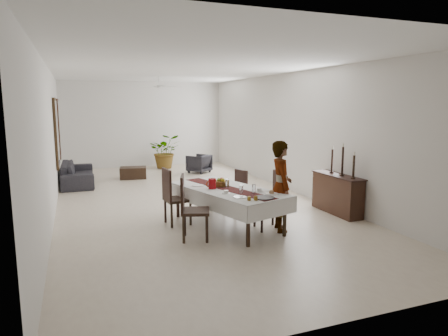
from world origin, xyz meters
TOP-DOWN VIEW (x-y plane):
  - floor at (0.00, 0.00)m, footprint 6.00×12.00m
  - ceiling at (0.00, 0.00)m, footprint 6.00×12.00m
  - wall_back at (0.00, 6.00)m, footprint 6.00×0.02m
  - wall_front at (0.00, -6.00)m, footprint 6.00×0.02m
  - wall_left at (-3.00, 0.00)m, footprint 0.02×12.00m
  - wall_right at (3.00, 0.00)m, footprint 0.02×12.00m
  - dining_table_top at (0.19, -2.26)m, footprint 1.64×2.56m
  - table_leg_fl at (0.10, -3.46)m, footprint 0.09×0.09m
  - table_leg_fr at (0.94, -3.21)m, footprint 0.09×0.09m
  - table_leg_bl at (-0.55, -1.31)m, footprint 0.09×0.09m
  - table_leg_br at (0.28, -1.06)m, footprint 0.09×0.09m
  - tablecloth_top at (0.19, -2.26)m, footprint 1.86×2.78m
  - tablecloth_drape_left at (-0.36, -2.43)m, footprint 0.75×2.44m
  - tablecloth_drape_right at (0.74, -2.09)m, footprint 0.75×2.44m
  - tablecloth_drape_near at (0.56, -3.48)m, footprint 1.12×0.35m
  - tablecloth_drape_far at (-0.18, -1.05)m, footprint 1.12×0.35m
  - table_runner at (0.19, -2.26)m, footprint 1.05×2.46m
  - red_pitcher at (-0.09, -2.19)m, footprint 0.19×0.19m
  - pitcher_handle at (-0.17, -2.22)m, footprint 0.12×0.05m
  - wine_glass_near at (0.49, -2.84)m, footprint 0.07×0.07m
  - wine_glass_mid at (0.25, -2.81)m, footprint 0.07×0.07m
  - wine_glass_far at (0.22, -2.20)m, footprint 0.07×0.07m
  - teacup_right at (0.65, -2.74)m, footprint 0.09×0.09m
  - saucer_right at (0.65, -2.74)m, footprint 0.15×0.15m
  - teacup_left at (0.01, -2.68)m, footprint 0.09×0.09m
  - saucer_left at (0.01, -2.68)m, footprint 0.15×0.15m
  - plate_near_right at (0.76, -3.02)m, footprint 0.24×0.24m
  - bread_near_right at (0.76, -3.02)m, footprint 0.09×0.09m
  - plate_near_left at (0.12, -3.06)m, footprint 0.24×0.24m
  - plate_far_left at (-0.27, -1.83)m, footprint 0.24×0.24m
  - serving_tray at (0.49, -3.25)m, footprint 0.36×0.36m
  - jam_jar_a at (0.29, -3.34)m, footprint 0.06×0.06m
  - jam_jar_b at (0.18, -3.32)m, footprint 0.06×0.06m
  - fruit_basket at (0.17, -2.01)m, footprint 0.30×0.30m
  - fruit_red at (0.19, -1.98)m, footprint 0.09×0.09m
  - fruit_green at (0.12, -1.99)m, footprint 0.08×0.08m
  - fruit_yellow at (0.18, -2.06)m, footprint 0.08×0.08m
  - chair_right_near_seat at (0.85, -2.70)m, footprint 0.50×0.50m
  - chair_right_near_leg_fl at (1.03, -2.91)m, footprint 0.05×0.05m
  - chair_right_near_leg_fr at (1.06, -2.52)m, footprint 0.05×0.05m
  - chair_right_near_leg_bl at (0.65, -2.88)m, footprint 0.05×0.05m
  - chair_right_near_leg_br at (0.68, -2.49)m, footprint 0.05×0.05m
  - chair_right_near_back at (1.07, -2.72)m, footprint 0.08×0.47m
  - chair_right_far_seat at (0.71, -1.40)m, footprint 0.50×0.50m
  - chair_right_far_leg_fl at (0.92, -1.49)m, footprint 0.05×0.05m
  - chair_right_far_leg_fr at (0.81, -1.19)m, footprint 0.05×0.05m
  - chair_right_far_leg_bl at (0.62, -1.60)m, footprint 0.05×0.05m
  - chair_right_far_leg_br at (0.51, -1.30)m, footprint 0.05×0.05m
  - chair_right_far_back at (0.88, -1.34)m, footprint 0.17×0.38m
  - chair_left_near_seat at (-0.61, -2.80)m, footprint 0.61×0.61m
  - chair_left_near_leg_fl at (-0.74, -2.55)m, footprint 0.06×0.06m
  - chair_left_near_leg_fr at (-0.86, -2.93)m, footprint 0.06×0.06m
  - chair_left_near_leg_bl at (-0.36, -2.67)m, footprint 0.06×0.06m
  - chair_left_near_leg_br at (-0.48, -3.05)m, footprint 0.06×0.06m
  - chair_left_near_back at (-0.82, -2.73)m, footprint 0.19×0.48m
  - chair_left_far_seat at (-0.68, -1.79)m, footprint 0.52×0.52m
  - chair_left_far_leg_fl at (-0.89, -1.61)m, footprint 0.05×0.05m
  - chair_left_far_leg_fr at (-0.85, -2.00)m, footprint 0.05×0.05m
  - chair_left_far_leg_bl at (-0.50, -1.57)m, footprint 0.05×0.05m
  - chair_left_far_leg_br at (-0.46, -1.96)m, footprint 0.05×0.05m
  - chair_left_far_back at (-0.89, -1.81)m, footprint 0.09×0.48m
  - woman at (1.03, -2.87)m, footprint 0.55×0.70m
  - sideboard_body at (2.78, -2.23)m, footprint 0.37×1.37m
  - sideboard_top at (2.78, -2.23)m, footprint 0.40×1.43m
  - candlestick_near_base at (2.78, -2.73)m, footprint 0.09×0.09m
  - candlestick_near_shaft at (2.78, -2.73)m, footprint 0.05×0.05m
  - candlestick_near_candle at (2.78, -2.73)m, footprint 0.03×0.03m
  - candlestick_mid_base at (2.78, -2.36)m, footprint 0.09×0.09m
  - candlestick_mid_shaft at (2.78, -2.36)m, footprint 0.05×0.05m
  - candlestick_mid_candle at (2.78, -2.36)m, footprint 0.03×0.03m
  - candlestick_far_base at (2.78, -2.00)m, footprint 0.09×0.09m
  - candlestick_far_shaft at (2.78, -2.00)m, footprint 0.05×0.05m
  - candlestick_far_candle at (2.78, -2.00)m, footprint 0.03×0.03m
  - sofa at (-2.48, 3.14)m, footprint 0.93×2.27m
  - armchair at (1.50, 3.84)m, footprint 0.96×0.96m
  - coffee_table at (-0.80, 3.53)m, footprint 0.90×0.67m
  - potted_plant at (0.63, 5.22)m, footprint 1.29×1.16m
  - mirror_frame_near at (-2.96, 2.20)m, footprint 0.06×1.05m
  - mirror_glass_near at (-2.92, 2.20)m, footprint 0.01×0.90m
  - mirror_frame_far at (-2.96, 4.30)m, footprint 0.06×1.05m
  - mirror_glass_far at (-2.92, 4.30)m, footprint 0.01×0.90m
  - fan_rod at (0.00, 3.00)m, footprint 0.04×0.04m
  - fan_hub at (0.00, 3.00)m, footprint 0.16×0.16m
  - fan_blade_n at (0.00, 3.35)m, footprint 0.10×0.55m
  - fan_blade_s at (0.00, 2.65)m, footprint 0.10×0.55m
  - fan_blade_e at (0.35, 3.00)m, footprint 0.55×0.10m
  - fan_blade_w at (-0.35, 3.00)m, footprint 0.55×0.10m

SIDE VIEW (x-z plane):
  - floor at x=0.00m, z-range 0.00..0.00m
  - coffee_table at x=-0.80m, z-range 0.00..0.36m
  - chair_right_far_leg_fl at x=0.92m, z-range 0.00..0.39m
  - chair_right_far_leg_fr at x=0.81m, z-range 0.00..0.39m
  - chair_right_far_leg_bl at x=0.62m, z-range 0.00..0.39m
  - chair_right_far_leg_br at x=0.51m, z-range 0.00..0.39m
  - chair_right_near_leg_fl at x=1.03m, z-range 0.00..0.46m
  - chair_right_near_leg_fr at x=1.06m, z-range 0.00..0.46m
  - chair_right_near_leg_bl at x=0.65m, z-range 0.00..0.46m
  - chair_right_near_leg_br at x=0.68m, z-range 0.00..0.46m
  - chair_left_far_leg_fl at x=-0.89m, z-range 0.00..0.47m
  - chair_left_far_leg_fr at x=-0.85m, z-range 0.00..0.47m
  - chair_left_far_leg_bl at x=-0.50m, z-range 0.00..0.47m
  - chair_left_far_leg_br at x=-0.46m, z-range 0.00..0.47m
  - chair_left_near_leg_fl at x=-0.74m, z-range 0.00..0.48m
  - chair_left_near_leg_fr at x=-0.86m, z-range 0.00..0.48m
  - chair_left_near_leg_bl at x=-0.36m, z-range 0.00..0.48m
  - chair_left_near_leg_br at x=-0.48m, z-range 0.00..0.48m
  - armchair at x=1.50m, z-range 0.00..0.63m
  - sofa at x=-2.48m, z-range 0.00..0.66m
  - table_leg_fl at x=0.10m, z-range 0.00..0.69m
  - table_leg_fr at x=0.94m, z-range 0.00..0.69m
  - table_leg_bl at x=-0.55m, z-range 0.00..0.69m
  - table_leg_br at x=0.28m, z-range 0.00..0.69m
  - sideboard_body at x=2.78m, z-range 0.00..0.82m
  - chair_right_far_seat at x=0.71m, z-range 0.39..0.43m
  - chair_right_near_seat at x=0.85m, z-range 0.46..0.51m
  - chair_left_far_seat at x=-0.68m, z-range 0.47..0.52m
  - chair_left_near_seat at x=-0.61m, z-range 0.48..0.54m
  - tablecloth_drape_left at x=-0.36m, z-range 0.45..0.75m
  - tablecloth_drape_right at x=0.74m, z-range 0.45..0.75m
  - tablecloth_drape_near at x=0.56m, z-range 0.45..0.75m
  - tablecloth_drape_far at x=-0.18m, z-range 0.45..0.75m
  - potted_plant at x=0.63m, z-range 0.00..1.26m
  - chair_right_far_back at x=0.88m, z-range 0.43..0.93m
  - dining_table_top at x=0.19m, z-range 0.69..0.74m
  - tablecloth_top at x=0.19m, z-range 0.74..0.75m
  - table_runner at x=0.19m, z-range 0.75..0.76m
  - saucer_right at x=0.65m, z-range 0.75..0.76m
  - saucer_left at x=0.01m, z-range 0.75..0.76m
  - plate_near_right at x=0.76m, z-range 0.75..0.77m
  - plate_near_left at x=0.12m, z-range 0.75..0.77m
  - plate_far_left at x=-0.27m, z-range 0.75..0.77m
  - serving_tray at x=0.49m, z-range 0.75..0.77m
  - teacup_right at x=0.65m, z-range 0.75..0.81m
  - teacup_left at x=0.01m, z-range 0.75..0.81m
  - bread_near_right at x=0.76m, z-range 0.74..0.83m
  - jam_jar_a at x=0.29m, z-range 0.75..0.83m
  - jam_jar_b at x=0.18m, z-range 0.75..0.83m
  - fruit_basket at x=0.17m, z-range 0.75..0.85m
  - chair_right_near_back at x=1.07m, z-range 0.51..1.10m
  - chair_left_far_back at x=-0.89m, z-range 0.52..1.12m
  - wine_glass_near at x=0.49m, z-range 0.75..0.92m
  - wine_glass_mid at x=0.25m, z-range 0.75..0.92m
  - wine_glass_far at x=0.22m, z-range 0.75..0.92m
  - sideboard_top at x=2.78m, z-range 0.82..0.85m
  - chair_left_near_back at x=-0.82m, z-range 0.53..1.15m
  - woman at x=1.03m, z-range 0.00..1.70m
  - red_pitcher at x=-0.09m, z-range 0.75..0.95m
  - pitcher_handle at x=-0.17m, z-range 0.79..0.91m
  - candlestick_near_base at x=2.78m, z-range 0.85..0.88m
  - candlestick_mid_base at x=2.78m, z-range 0.85..0.88m
  - candlestick_far_base at x=2.78m, z-range 0.85..0.88m
  - fruit_red at x=0.19m, z-range 0.83..0.92m
  - fruit_green at x=0.12m, z-range 0.84..0.92m
  - fruit_yellow at x=0.18m, z-range 0.83..0.92m
  - candlestick_near_shaft at x=2.78m, z-range 0.88..1.33m
  - candlestick_far_shaft at x=2.78m, z-range 0.88..1.38m
  - candlestick_mid_shaft at x=2.78m, z-range 0.88..1.47m
  - candlestick_near_candle at x=2.78m, z-range 1.33..1.41m
  - candlestick_far_candle at x=2.78m, z-range 1.38..1.45m
  - candlestick_mid_candle at x=2.78m, z-range 1.47..1.54m
  - wall_back at x=0.00m, z-range 0.00..3.20m
  - wall_front at x=0.00m, z-range 0.00..3.20m
  - wall_left at x=-3.00m, z-range 0.00..3.20m
  - wall_right at x=3.00m, z-range 0.00..3.20m
  - mirror_frame_near at x=-2.96m, z-range 0.67..2.53m
  - mirror_glass_near at x=-2.92m, z-range 0.75..2.45m
  - mirror_frame_far at x=-2.96m, z-range 0.67..2.53m
  - mirror_glass_far at x=-2.92m, z-range 0.75..2.45m
  - fan_hub at x=0.00m, z-range 2.86..2.94m
  - fan_blade_n at x=0.00m, z-range 2.89..2.91m
  - fan_blade_s at x=0.00m, z-range 2.89..2.91m
  - fan_blade_e at x=0.35m, z-range 2.89..2.91m
  - fan_blade_w at x=-0.35m, z-range 2.89..2.91m
  - fan_rod at x=0.00m, z-range 3.00..3.20m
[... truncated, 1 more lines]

